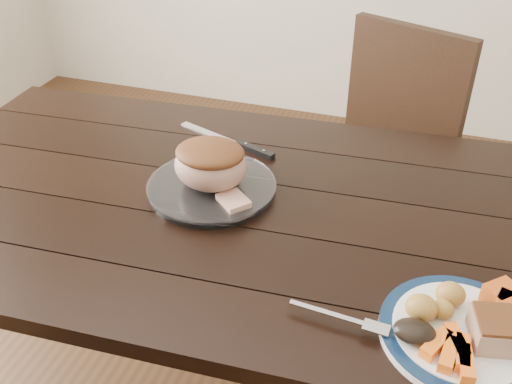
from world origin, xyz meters
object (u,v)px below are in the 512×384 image
(dining_table, at_px, (227,231))
(serving_platter, at_px, (212,189))
(chair_far, at_px, (382,152))
(roast_joint, at_px, (211,166))
(carving_knife, at_px, (243,145))
(fork, at_px, (346,319))
(pork_slice, at_px, (504,331))
(dinner_plate, at_px, (461,334))

(dining_table, height_order, serving_platter, serving_platter)
(chair_far, height_order, roast_joint, chair_far)
(chair_far, xyz_separation_m, carving_knife, (-0.32, -0.49, 0.23))
(fork, bearing_deg, roast_joint, 144.64)
(pork_slice, bearing_deg, dining_table, 155.70)
(dining_table, distance_m, chair_far, 0.80)
(fork, bearing_deg, pork_slice, 12.26)
(dinner_plate, relative_size, roast_joint, 1.63)
(serving_platter, bearing_deg, fork, -40.03)
(fork, distance_m, carving_knife, 0.66)
(chair_far, relative_size, pork_slice, 9.25)
(serving_platter, relative_size, fork, 1.65)
(serving_platter, xyz_separation_m, roast_joint, (0.00, 0.00, 0.06))
(carving_knife, bearing_deg, dining_table, -59.76)
(dinner_plate, xyz_separation_m, serving_platter, (-0.57, 0.28, 0.00))
(dinner_plate, xyz_separation_m, carving_knife, (-0.57, 0.50, -0.00))
(roast_joint, bearing_deg, serving_platter, 180.00)
(chair_far, bearing_deg, roast_joint, 88.07)
(chair_far, bearing_deg, carving_knife, 79.06)
(carving_knife, bearing_deg, fork, -34.74)
(pork_slice, bearing_deg, fork, -172.41)
(roast_joint, distance_m, carving_knife, 0.23)
(dining_table, relative_size, fork, 9.25)
(dining_table, relative_size, pork_slice, 16.41)
(dinner_plate, bearing_deg, roast_joint, 153.84)
(serving_platter, distance_m, carving_knife, 0.22)
(dinner_plate, relative_size, pork_slice, 2.74)
(pork_slice, bearing_deg, chair_far, 107.02)
(dinner_plate, height_order, pork_slice, pork_slice)
(dining_table, xyz_separation_m, serving_platter, (-0.04, 0.02, 0.10))
(dining_table, distance_m, fork, 0.46)
(roast_joint, height_order, carving_knife, roast_joint)
(dining_table, relative_size, carving_knife, 5.36)
(pork_slice, xyz_separation_m, roast_joint, (-0.63, 0.28, 0.03))
(serving_platter, bearing_deg, dining_table, -24.27)
(dinner_plate, xyz_separation_m, roast_joint, (-0.57, 0.28, 0.06))
(dinner_plate, xyz_separation_m, fork, (-0.19, -0.04, 0.01))
(serving_platter, bearing_deg, dinner_plate, -26.16)
(fork, relative_size, roast_joint, 1.05)
(carving_knife, bearing_deg, pork_slice, -18.59)
(dinner_plate, height_order, serving_platter, serving_platter)
(fork, bearing_deg, chair_far, 97.66)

